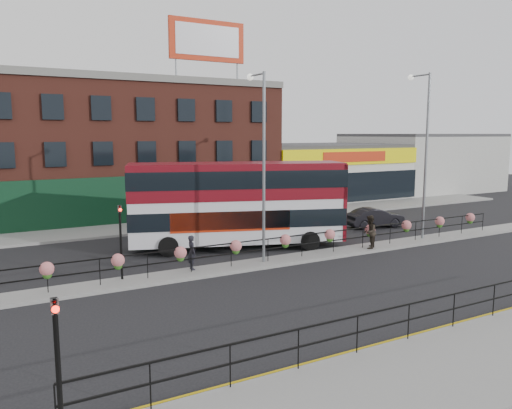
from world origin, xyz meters
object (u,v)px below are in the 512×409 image
double_decker_bus (238,196)px  pedestrian_b (370,232)px  lamp_column_west (261,151)px  lamp_column_east (423,141)px  car (375,218)px  pedestrian_a (192,252)px

double_decker_bus → pedestrian_b: (5.87, -4.11, -1.86)m
double_decker_bus → lamp_column_west: size_ratio=1.33×
pedestrian_b → lamp_column_east: bearing=152.1°
double_decker_bus → pedestrian_b: 7.40m
lamp_column_east → car: bearing=83.6°
car → pedestrian_a: 15.70m
car → lamp_column_west: (-11.50, -4.60, 4.85)m
double_decker_bus → car: size_ratio=2.86×
lamp_column_west → lamp_column_east: lamp_column_east is taller
car → lamp_column_west: bearing=121.7°
pedestrian_b → lamp_column_east: lamp_column_east is taller
car → lamp_column_west: lamp_column_west is taller
double_decker_bus → pedestrian_a: size_ratio=7.54×
double_decker_bus → lamp_column_east: (10.45, -3.37, 2.95)m
lamp_column_west → car: bearing=21.8°
double_decker_bus → car: bearing=5.3°
car → lamp_column_east: (-0.49, -4.39, 5.21)m
lamp_column_west → lamp_column_east: size_ratio=0.94×
pedestrian_a → lamp_column_west: bearing=-90.0°
pedestrian_b → lamp_column_west: 7.84m
double_decker_bus → car: 11.21m
double_decker_bus → pedestrian_b: size_ratio=6.61×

